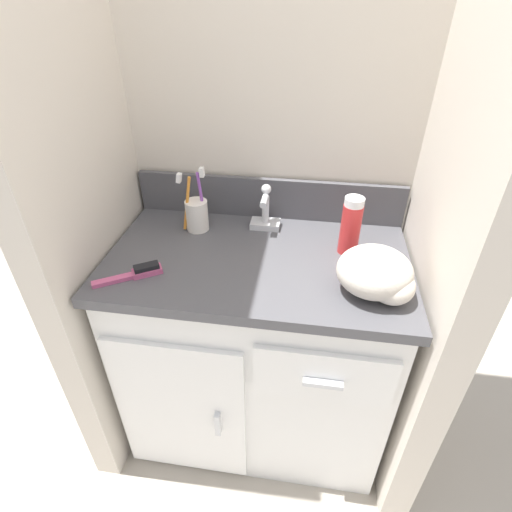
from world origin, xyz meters
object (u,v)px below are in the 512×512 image
(hand_towel, at_px, (378,275))
(toothbrush_cup, at_px, (197,214))
(hairbrush, at_px, (137,273))
(shaving_cream_can, at_px, (351,226))

(hand_towel, bearing_deg, toothbrush_cup, 155.63)
(hand_towel, bearing_deg, hairbrush, -177.69)
(shaving_cream_can, xyz_separation_m, hand_towel, (0.06, -0.17, -0.03))
(toothbrush_cup, bearing_deg, hand_towel, -24.37)
(toothbrush_cup, relative_size, hairbrush, 1.21)
(shaving_cream_can, xyz_separation_m, hairbrush, (-0.54, -0.20, -0.07))
(hairbrush, relative_size, hand_towel, 0.88)
(hairbrush, height_order, hand_towel, hand_towel)
(shaving_cream_can, distance_m, hand_towel, 0.19)
(toothbrush_cup, xyz_separation_m, hairbrush, (-0.09, -0.26, -0.04))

